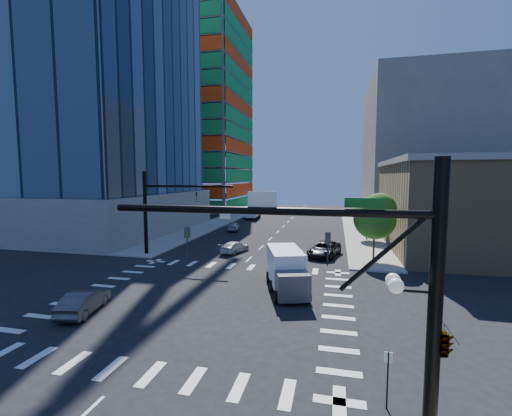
# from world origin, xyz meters

# --- Properties ---
(ground) EXTENTS (160.00, 160.00, 0.00)m
(ground) POSITION_xyz_m (0.00, 0.00, 0.00)
(ground) COLOR black
(ground) RESTS_ON ground
(road_markings) EXTENTS (20.00, 20.00, 0.01)m
(road_markings) POSITION_xyz_m (0.00, 0.00, 0.01)
(road_markings) COLOR silver
(road_markings) RESTS_ON ground
(sidewalk_ne) EXTENTS (5.00, 60.00, 0.15)m
(sidewalk_ne) POSITION_xyz_m (12.50, 40.00, 0.07)
(sidewalk_ne) COLOR gray
(sidewalk_ne) RESTS_ON ground
(sidewalk_nw) EXTENTS (5.00, 60.00, 0.15)m
(sidewalk_nw) POSITION_xyz_m (-12.50, 40.00, 0.07)
(sidewalk_nw) COLOR gray
(sidewalk_nw) RESTS_ON ground
(office_tower) EXTENTS (30.00, 30.00, 71.00)m
(office_tower) POSITION_xyz_m (-30.00, 25.00, 35.13)
(office_tower) COLOR gray
(office_tower) RESTS_ON ground
(construction_building) EXTENTS (25.16, 34.50, 70.60)m
(construction_building) POSITION_xyz_m (-27.41, 61.93, 24.61)
(construction_building) COLOR slate
(construction_building) RESTS_ON ground
(commercial_building) EXTENTS (20.50, 22.50, 10.60)m
(commercial_building) POSITION_xyz_m (25.00, 22.00, 5.31)
(commercial_building) COLOR #937C55
(commercial_building) RESTS_ON ground
(bg_building_ne) EXTENTS (24.00, 30.00, 28.00)m
(bg_building_ne) POSITION_xyz_m (27.00, 55.00, 14.00)
(bg_building_ne) COLOR #68635E
(bg_building_ne) RESTS_ON ground
(signal_mast_se) EXTENTS (10.51, 2.48, 9.00)m
(signal_mast_se) POSITION_xyz_m (10.60, -11.50, 5.01)
(signal_mast_se) COLOR black
(signal_mast_se) RESTS_ON sidewalk_se
(signal_mast_nw) EXTENTS (10.20, 0.40, 9.00)m
(signal_mast_nw) POSITION_xyz_m (-10.00, 11.50, 5.49)
(signal_mast_nw) COLOR black
(signal_mast_nw) RESTS_ON sidewalk_nw
(tree_south) EXTENTS (4.16, 4.16, 6.82)m
(tree_south) POSITION_xyz_m (12.63, 13.90, 4.69)
(tree_south) COLOR #382316
(tree_south) RESTS_ON sidewalk_ne
(tree_north) EXTENTS (3.54, 3.52, 5.78)m
(tree_north) POSITION_xyz_m (12.93, 25.90, 3.99)
(tree_north) COLOR #382316
(tree_north) RESTS_ON sidewalk_ne
(no_parking_sign) EXTENTS (0.30, 0.06, 2.20)m
(no_parking_sign) POSITION_xyz_m (10.70, -9.00, 1.38)
(no_parking_sign) COLOR black
(no_parking_sign) RESTS_ON ground
(car_nb_far) EXTENTS (3.82, 6.08, 1.57)m
(car_nb_far) POSITION_xyz_m (7.59, 15.21, 0.78)
(car_nb_far) COLOR black
(car_nb_far) RESTS_ON ground
(car_sb_near) EXTENTS (2.84, 4.63, 1.25)m
(car_sb_near) POSITION_xyz_m (-2.37, 14.76, 0.63)
(car_sb_near) COLOR silver
(car_sb_near) RESTS_ON ground
(car_sb_mid) EXTENTS (2.46, 4.48, 1.44)m
(car_sb_mid) POSITION_xyz_m (-6.99, 29.46, 0.72)
(car_sb_mid) COLOR #AEB0B6
(car_sb_mid) RESTS_ON ground
(car_sb_cross) EXTENTS (2.46, 4.64, 1.45)m
(car_sb_cross) POSITION_xyz_m (-6.67, -3.84, 0.73)
(car_sb_cross) COLOR #46474B
(car_sb_cross) RESTS_ON ground
(box_truck_near) EXTENTS (4.15, 6.31, 3.06)m
(box_truck_near) POSITION_xyz_m (5.28, 2.93, 1.35)
(box_truck_near) COLOR black
(box_truck_near) RESTS_ON ground
(box_truck_far) EXTENTS (2.62, 5.58, 2.87)m
(box_truck_far) POSITION_xyz_m (-7.57, 44.88, 1.27)
(box_truck_far) COLOR black
(box_truck_far) RESTS_ON ground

